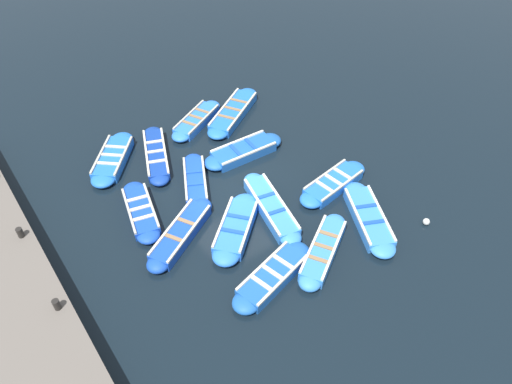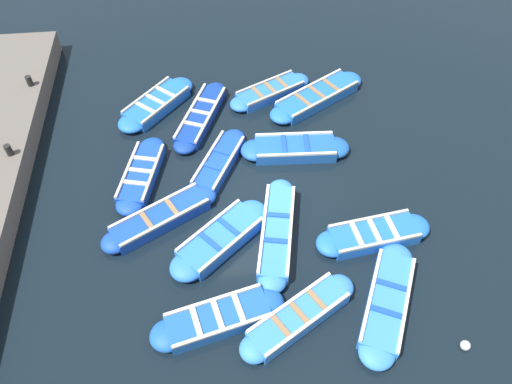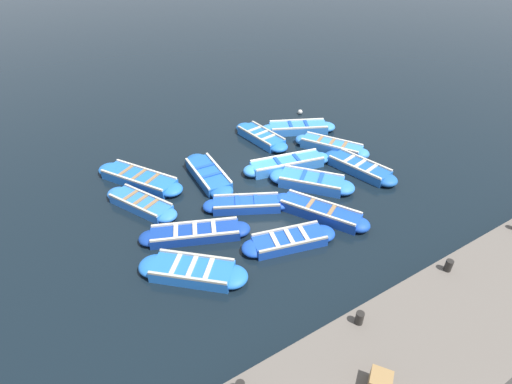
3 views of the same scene
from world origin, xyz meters
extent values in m
plane|color=black|center=(0.00, 0.00, 0.00)|extent=(120.00, 120.00, 0.00)
cube|color=#1947B7|center=(0.77, -1.21, 0.16)|extent=(1.79, 2.49, 0.32)
ellipsoid|color=#1947B7|center=(1.32, -0.14, 0.16)|extent=(0.99, 1.00, 0.32)
ellipsoid|color=#1947B7|center=(0.22, -2.27, 0.16)|extent=(0.99, 1.00, 0.32)
cube|color=#B2AD9E|center=(0.46, -1.04, 0.35)|extent=(1.14, 2.12, 0.07)
cube|color=#B2AD9E|center=(1.08, -1.37, 0.35)|extent=(1.14, 2.12, 0.07)
cube|color=#1947B7|center=(0.93, -0.90, 0.34)|extent=(0.68, 0.44, 0.04)
cube|color=#1947B7|center=(0.62, -1.51, 0.34)|extent=(0.68, 0.44, 0.04)
cube|color=#1947B7|center=(2.51, 0.77, 0.19)|extent=(2.83, 2.06, 0.38)
ellipsoid|color=#1947B7|center=(3.73, 1.45, 0.19)|extent=(1.01, 1.01, 0.38)
ellipsoid|color=#1947B7|center=(1.29, 0.08, 0.19)|extent=(1.01, 1.01, 0.38)
cube|color=beige|center=(2.33, 1.08, 0.41)|extent=(2.43, 1.41, 0.07)
cube|color=beige|center=(2.68, 0.45, 0.41)|extent=(2.43, 1.41, 0.07)
cube|color=olive|center=(2.85, 0.96, 0.40)|extent=(0.46, 0.68, 0.04)
cube|color=olive|center=(2.16, 0.57, 0.40)|extent=(0.46, 0.68, 0.04)
cube|color=#3884E0|center=(-0.67, 1.58, 0.20)|extent=(1.43, 3.12, 0.40)
ellipsoid|color=#3884E0|center=(-0.36, 3.05, 0.20)|extent=(0.90, 0.92, 0.40)
ellipsoid|color=#3884E0|center=(-0.98, 0.10, 0.20)|extent=(0.90, 0.92, 0.40)
cube|color=silver|center=(-1.03, 1.66, 0.43)|extent=(0.69, 2.91, 0.07)
cube|color=silver|center=(-0.31, 1.50, 0.43)|extent=(0.69, 2.91, 0.07)
cube|color=#1947B7|center=(-0.58, 2.00, 0.42)|extent=(0.73, 0.29, 0.04)
cube|color=#1947B7|center=(-0.76, 1.16, 0.42)|extent=(0.73, 0.29, 0.04)
cube|color=#3884E0|center=(-3.11, 3.94, 0.18)|extent=(2.01, 2.85, 0.36)
ellipsoid|color=#3884E0|center=(-2.53, 5.16, 0.18)|extent=(1.16, 1.18, 0.36)
ellipsoid|color=#3884E0|center=(-3.70, 2.71, 0.18)|extent=(1.16, 1.18, 0.36)
cube|color=silver|center=(-3.50, 4.12, 0.40)|extent=(1.21, 2.43, 0.07)
cube|color=silver|center=(-2.73, 3.75, 0.40)|extent=(1.21, 2.43, 0.07)
cube|color=#1947B7|center=(-2.95, 4.28, 0.38)|extent=(0.81, 0.48, 0.04)
cube|color=#1947B7|center=(-3.28, 3.59, 0.38)|extent=(0.81, 0.48, 0.04)
cube|color=blue|center=(-2.82, -3.99, 0.18)|extent=(3.11, 2.42, 0.36)
ellipsoid|color=blue|center=(-1.51, -3.18, 0.18)|extent=(1.23, 1.22, 0.36)
ellipsoid|color=blue|center=(-4.13, -4.79, 0.18)|extent=(1.23, 1.22, 0.36)
cube|color=beige|center=(-3.05, -3.61, 0.39)|extent=(2.60, 1.64, 0.07)
cube|color=beige|center=(-2.59, -4.36, 0.39)|extent=(2.60, 1.64, 0.07)
cube|color=olive|center=(-2.26, -3.65, 0.38)|extent=(0.56, 0.79, 0.04)
cube|color=olive|center=(-2.82, -3.99, 0.38)|extent=(0.56, 0.79, 0.04)
cube|color=olive|center=(-3.37, -4.33, 0.38)|extent=(0.56, 0.79, 0.04)
cube|color=blue|center=(-3.29, 1.94, 0.18)|extent=(2.49, 1.24, 0.36)
ellipsoid|color=blue|center=(-2.11, 2.10, 0.18)|extent=(0.99, 0.96, 0.36)
ellipsoid|color=blue|center=(-4.47, 1.77, 0.18)|extent=(0.99, 0.96, 0.36)
cube|color=#B2AD9E|center=(-3.35, 2.35, 0.39)|extent=(2.33, 0.40, 0.07)
cube|color=#B2AD9E|center=(-3.23, 1.52, 0.39)|extent=(2.33, 0.40, 0.07)
cube|color=beige|center=(-2.79, 2.01, 0.38)|extent=(0.25, 0.82, 0.04)
cube|color=beige|center=(-3.29, 1.94, 0.38)|extent=(0.25, 0.82, 0.04)
cube|color=beige|center=(-3.79, 1.87, 0.38)|extent=(0.25, 0.82, 0.04)
cube|color=blue|center=(-1.23, -4.44, 0.16)|extent=(2.51, 1.82, 0.33)
ellipsoid|color=blue|center=(-0.16, -3.90, 0.16)|extent=(1.05, 1.04, 0.33)
ellipsoid|color=blue|center=(-2.30, -4.97, 0.16)|extent=(1.05, 1.04, 0.33)
cube|color=#B2AD9E|center=(-1.40, -4.10, 0.36)|extent=(2.13, 1.12, 0.07)
cube|color=#B2AD9E|center=(-1.06, -4.78, 0.36)|extent=(2.13, 1.12, 0.07)
cube|color=olive|center=(-0.78, -4.21, 0.35)|extent=(0.45, 0.72, 0.04)
cube|color=olive|center=(-1.23, -4.44, 0.35)|extent=(0.45, 0.72, 0.04)
cube|color=olive|center=(-1.69, -4.67, 0.35)|extent=(0.45, 0.72, 0.04)
cube|color=blue|center=(2.73, -4.18, 0.18)|extent=(2.32, 2.43, 0.36)
ellipsoid|color=blue|center=(3.52, -3.30, 0.18)|extent=(1.32, 1.32, 0.36)
ellipsoid|color=blue|center=(1.94, -5.07, 0.18)|extent=(1.32, 1.32, 0.36)
cube|color=#B2AD9E|center=(2.39, -3.88, 0.39)|extent=(1.60, 1.79, 0.07)
cube|color=#B2AD9E|center=(3.07, -4.49, 0.39)|extent=(1.60, 1.79, 0.07)
cube|color=beige|center=(3.07, -3.81, 0.38)|extent=(0.75, 0.69, 0.04)
cube|color=beige|center=(2.73, -4.18, 0.38)|extent=(0.75, 0.69, 0.04)
cube|color=beige|center=(2.40, -4.56, 0.38)|extent=(0.75, 0.69, 0.04)
cube|color=#1947B7|center=(3.12, -0.99, 0.16)|extent=(1.41, 2.48, 0.32)
ellipsoid|color=#1947B7|center=(3.40, 0.15, 0.16)|extent=(0.98, 1.00, 0.32)
ellipsoid|color=#1947B7|center=(2.84, -2.12, 0.16)|extent=(0.98, 1.00, 0.32)
cube|color=#B2AD9E|center=(2.74, -0.89, 0.35)|extent=(0.64, 2.24, 0.07)
cube|color=#B2AD9E|center=(3.50, -1.08, 0.35)|extent=(0.64, 2.24, 0.07)
cube|color=beige|center=(3.24, -0.50, 0.34)|extent=(0.78, 0.32, 0.04)
cube|color=beige|center=(3.12, -0.99, 0.34)|extent=(0.78, 0.32, 0.04)
cube|color=beige|center=(3.00, -1.47, 0.34)|extent=(0.78, 0.32, 0.04)
cube|color=#1E59AD|center=(-1.67, -1.55, 0.19)|extent=(2.56, 1.13, 0.37)
ellipsoid|color=#1E59AD|center=(-0.41, -1.62, 0.19)|extent=(0.99, 0.96, 0.37)
ellipsoid|color=#1E59AD|center=(-2.92, -1.48, 0.19)|extent=(0.99, 0.96, 0.37)
cube|color=silver|center=(-1.64, -1.09, 0.41)|extent=(2.46, 0.21, 0.07)
cube|color=silver|center=(-1.69, -2.00, 0.41)|extent=(2.46, 0.21, 0.07)
cube|color=#1947B7|center=(-1.31, -1.57, 0.39)|extent=(0.19, 0.88, 0.04)
cube|color=#1947B7|center=(-2.02, -1.53, 0.39)|extent=(0.19, 0.88, 0.04)
cube|color=#1E59AD|center=(1.07, 3.96, 0.19)|extent=(2.64, 1.47, 0.37)
ellipsoid|color=#1E59AD|center=(2.28, 4.25, 0.19)|extent=(1.04, 1.02, 0.37)
ellipsoid|color=#1E59AD|center=(-0.14, 3.66, 0.19)|extent=(1.04, 1.02, 0.37)
cube|color=beige|center=(0.97, 4.36, 0.41)|extent=(2.39, 0.65, 0.07)
cube|color=beige|center=(1.17, 3.55, 0.41)|extent=(2.39, 0.65, 0.07)
cube|color=beige|center=(1.58, 4.08, 0.39)|extent=(0.33, 0.81, 0.04)
cube|color=beige|center=(1.07, 3.96, 0.39)|extent=(0.33, 0.81, 0.04)
cube|color=beige|center=(0.55, 3.83, 0.39)|extent=(0.33, 0.81, 0.04)
cube|color=#3884E0|center=(-0.87, 4.11, 0.20)|extent=(2.68, 2.04, 0.39)
ellipsoid|color=#3884E0|center=(0.26, 4.79, 0.20)|extent=(1.01, 1.01, 0.39)
ellipsoid|color=#3884E0|center=(-2.01, 3.43, 0.20)|extent=(1.01, 1.01, 0.39)
cube|color=silver|center=(-1.06, 4.41, 0.43)|extent=(2.27, 1.41, 0.07)
cube|color=silver|center=(-0.69, 3.81, 0.43)|extent=(2.27, 1.41, 0.07)
cube|color=olive|center=(-0.39, 4.40, 0.41)|extent=(0.48, 0.67, 0.04)
cube|color=olive|center=(-0.87, 4.11, 0.41)|extent=(0.48, 0.67, 0.04)
cube|color=olive|center=(-1.36, 3.82, 0.41)|extent=(0.48, 0.67, 0.04)
cube|color=navy|center=(1.24, -3.43, 0.16)|extent=(1.85, 2.97, 0.32)
ellipsoid|color=navy|center=(1.79, -2.09, 0.16)|extent=(0.97, 0.98, 0.32)
ellipsoid|color=navy|center=(0.68, -4.76, 0.16)|extent=(0.97, 0.98, 0.32)
cube|color=beige|center=(0.91, -3.29, 0.36)|extent=(1.16, 2.64, 0.07)
cube|color=beige|center=(1.57, -3.56, 0.36)|extent=(1.16, 2.64, 0.07)
cube|color=beige|center=(1.47, -2.86, 0.34)|extent=(0.70, 0.40, 0.04)
cube|color=beige|center=(1.24, -3.43, 0.34)|extent=(0.70, 0.40, 0.04)
cube|color=beige|center=(1.00, -3.99, 0.34)|extent=(0.70, 0.40, 0.04)
cube|color=blue|center=(0.88, 1.65, 0.20)|extent=(2.46, 2.31, 0.40)
ellipsoid|color=blue|center=(1.79, 2.42, 0.20)|extent=(1.30, 1.30, 0.40)
ellipsoid|color=blue|center=(-0.04, 0.87, 0.20)|extent=(1.30, 1.30, 0.40)
cube|color=beige|center=(0.58, 1.99, 0.43)|extent=(1.84, 1.59, 0.07)
cube|color=beige|center=(1.17, 1.30, 0.43)|extent=(1.84, 1.59, 0.07)
cube|color=#1947B7|center=(1.14, 1.87, 0.42)|extent=(0.67, 0.75, 0.04)
cube|color=#1947B7|center=(0.62, 1.43, 0.42)|extent=(0.67, 0.75, 0.04)
cube|color=#605951|center=(8.05, 0.00, 0.39)|extent=(3.07, 16.23, 0.78)
cylinder|color=black|center=(6.87, -1.63, 0.95)|extent=(0.20, 0.20, 0.35)
cylinder|color=black|center=(6.87, 1.63, 0.95)|extent=(0.20, 0.20, 0.35)
cube|color=olive|center=(8.28, -2.40, 1.00)|extent=(0.62, 0.62, 0.44)
sphere|color=silver|center=(-4.66, 5.20, 0.12)|extent=(0.24, 0.24, 0.24)
camera|label=1|loc=(6.90, 11.14, 12.86)|focal=35.00mm
camera|label=2|loc=(0.72, 9.36, 11.40)|focal=35.00mm
camera|label=3|loc=(10.64, -6.81, 8.95)|focal=28.00mm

